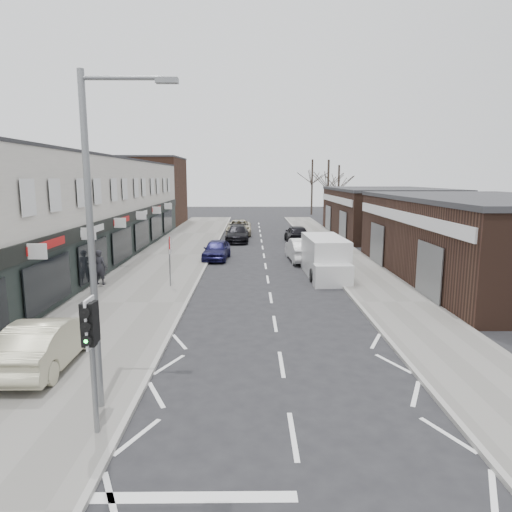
{
  "coord_description": "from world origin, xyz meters",
  "views": [
    {
      "loc": [
        -0.93,
        -11.43,
        5.75
      ],
      "look_at": [
        -0.75,
        6.82,
        2.6
      ],
      "focal_mm": 32.0,
      "sensor_mm": 36.0,
      "label": 1
    }
  ],
  "objects_px": {
    "traffic_light": "(91,334)",
    "parked_car_left_c": "(239,228)",
    "parked_car_right_a": "(302,250)",
    "sedan_on_pavement": "(46,342)",
    "white_van": "(325,258)",
    "parked_car_left_a": "(217,250)",
    "parked_car_left_b": "(237,234)",
    "pedestrian": "(100,267)",
    "street_lamp": "(98,227)",
    "warning_sign": "(170,247)",
    "parked_car_right_b": "(297,234)"
  },
  "relations": [
    {
      "from": "parked_car_left_a",
      "to": "white_van",
      "type": "bearing_deg",
      "value": -34.75
    },
    {
      "from": "parked_car_right_b",
      "to": "street_lamp",
      "type": "bearing_deg",
      "value": 74.03
    },
    {
      "from": "sedan_on_pavement",
      "to": "parked_car_right_a",
      "type": "xyz_separation_m",
      "value": [
        9.69,
        18.09,
        -0.05
      ]
    },
    {
      "from": "street_lamp",
      "to": "warning_sign",
      "type": "xyz_separation_m",
      "value": [
        -0.63,
        12.8,
        -2.42
      ]
    },
    {
      "from": "white_van",
      "to": "street_lamp",
      "type": "bearing_deg",
      "value": -118.8
    },
    {
      "from": "sedan_on_pavement",
      "to": "pedestrian",
      "type": "relative_size",
      "value": 2.39
    },
    {
      "from": "traffic_light",
      "to": "white_van",
      "type": "xyz_separation_m",
      "value": [
        7.8,
        16.89,
        -1.33
      ]
    },
    {
      "from": "traffic_light",
      "to": "parked_car_left_c",
      "type": "relative_size",
      "value": 0.58
    },
    {
      "from": "parked_car_left_c",
      "to": "parked_car_right_a",
      "type": "relative_size",
      "value": 1.09
    },
    {
      "from": "parked_car_right_a",
      "to": "parked_car_left_c",
      "type": "bearing_deg",
      "value": -75.33
    },
    {
      "from": "white_van",
      "to": "parked_car_left_a",
      "type": "relative_size",
      "value": 1.44
    },
    {
      "from": "warning_sign",
      "to": "pedestrian",
      "type": "bearing_deg",
      "value": 175.09
    },
    {
      "from": "sedan_on_pavement",
      "to": "parked_car_right_a",
      "type": "bearing_deg",
      "value": -118.75
    },
    {
      "from": "traffic_light",
      "to": "pedestrian",
      "type": "xyz_separation_m",
      "value": [
        -4.59,
        14.34,
        -1.36
      ]
    },
    {
      "from": "street_lamp",
      "to": "parked_car_right_a",
      "type": "xyz_separation_m",
      "value": [
        7.1,
        20.59,
        -3.81
      ]
    },
    {
      "from": "pedestrian",
      "to": "white_van",
      "type": "bearing_deg",
      "value": -158.5
    },
    {
      "from": "traffic_light",
      "to": "parked_car_left_c",
      "type": "xyz_separation_m",
      "value": [
        2.2,
        36.56,
        -1.67
      ]
    },
    {
      "from": "sedan_on_pavement",
      "to": "parked_car_left_b",
      "type": "distance_m",
      "value": 28.23
    },
    {
      "from": "parked_car_left_a",
      "to": "parked_car_left_b",
      "type": "distance_m",
      "value": 9.12
    },
    {
      "from": "parked_car_right_b",
      "to": "parked_car_right_a",
      "type": "bearing_deg",
      "value": 85.06
    },
    {
      "from": "sedan_on_pavement",
      "to": "parked_car_right_a",
      "type": "height_order",
      "value": "parked_car_right_a"
    },
    {
      "from": "pedestrian",
      "to": "street_lamp",
      "type": "bearing_deg",
      "value": 118.65
    },
    {
      "from": "traffic_light",
      "to": "parked_car_left_a",
      "type": "distance_m",
      "value": 22.56
    },
    {
      "from": "sedan_on_pavement",
      "to": "street_lamp",
      "type": "bearing_deg",
      "value": 135.46
    },
    {
      "from": "white_van",
      "to": "sedan_on_pavement",
      "type": "relative_size",
      "value": 1.33
    },
    {
      "from": "warning_sign",
      "to": "parked_car_right_a",
      "type": "distance_m",
      "value": 11.06
    },
    {
      "from": "white_van",
      "to": "parked_car_left_b",
      "type": "height_order",
      "value": "white_van"
    },
    {
      "from": "white_van",
      "to": "parked_car_left_a",
      "type": "bearing_deg",
      "value": 138.65
    },
    {
      "from": "sedan_on_pavement",
      "to": "parked_car_right_b",
      "type": "height_order",
      "value": "parked_car_right_b"
    },
    {
      "from": "parked_car_left_b",
      "to": "white_van",
      "type": "bearing_deg",
      "value": -68.94
    },
    {
      "from": "parked_car_left_b",
      "to": "pedestrian",
      "type": "bearing_deg",
      "value": -111.46
    },
    {
      "from": "parked_car_left_c",
      "to": "warning_sign",
      "type": "bearing_deg",
      "value": -97.8
    },
    {
      "from": "pedestrian",
      "to": "parked_car_left_c",
      "type": "distance_m",
      "value": 23.23
    },
    {
      "from": "parked_car_left_c",
      "to": "sedan_on_pavement",
      "type": "bearing_deg",
      "value": -98.83
    },
    {
      "from": "street_lamp",
      "to": "pedestrian",
      "type": "height_order",
      "value": "street_lamp"
    },
    {
      "from": "warning_sign",
      "to": "parked_car_right_b",
      "type": "relative_size",
      "value": 0.57
    },
    {
      "from": "pedestrian",
      "to": "warning_sign",
      "type": "bearing_deg",
      "value": -175.02
    },
    {
      "from": "traffic_light",
      "to": "parked_car_right_a",
      "type": "relative_size",
      "value": 0.63
    },
    {
      "from": "white_van",
      "to": "sedan_on_pavement",
      "type": "xyz_separation_m",
      "value": [
        -10.51,
        -13.18,
        -0.23
      ]
    },
    {
      "from": "pedestrian",
      "to": "parked_car_left_b",
      "type": "height_order",
      "value": "pedestrian"
    },
    {
      "from": "parked_car_left_b",
      "to": "traffic_light",
      "type": "bearing_deg",
      "value": -93.89
    },
    {
      "from": "white_van",
      "to": "parked_car_right_b",
      "type": "distance_m",
      "value": 14.0
    },
    {
      "from": "warning_sign",
      "to": "parked_car_right_a",
      "type": "height_order",
      "value": "warning_sign"
    },
    {
      "from": "parked_car_left_c",
      "to": "pedestrian",
      "type": "bearing_deg",
      "value": -107.31
    },
    {
      "from": "traffic_light",
      "to": "pedestrian",
      "type": "height_order",
      "value": "traffic_light"
    },
    {
      "from": "warning_sign",
      "to": "sedan_on_pavement",
      "type": "relative_size",
      "value": 0.6
    },
    {
      "from": "traffic_light",
      "to": "parked_car_right_a",
      "type": "bearing_deg",
      "value": 72.27
    },
    {
      "from": "parked_car_left_b",
      "to": "parked_car_left_c",
      "type": "distance_m",
      "value": 5.05
    },
    {
      "from": "parked_car_left_b",
      "to": "street_lamp",
      "type": "bearing_deg",
      "value": -94.28
    },
    {
      "from": "traffic_light",
      "to": "sedan_on_pavement",
      "type": "distance_m",
      "value": 4.85
    }
  ]
}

